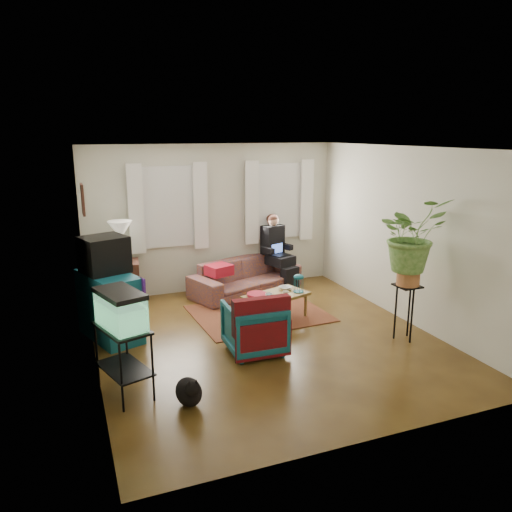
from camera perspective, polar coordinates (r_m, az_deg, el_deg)
name	(u,v)px	position (r m, az deg, el deg)	size (l,w,h in m)	color
floor	(266,339)	(7.01, 1.20, -9.51)	(4.50, 5.00, 0.01)	#4F2B14
ceiling	(267,148)	(6.43, 1.32, 12.26)	(4.50, 5.00, 0.01)	white
wall_back	(213,218)	(8.91, -4.92, 4.31)	(4.50, 0.01, 2.60)	silver
wall_front	(377,309)	(4.48, 13.64, -5.93)	(4.50, 0.01, 2.60)	silver
wall_left	(89,264)	(6.12, -18.59, -0.89)	(0.01, 5.00, 2.60)	silver
wall_right	(407,236)	(7.72, 16.88, 2.24)	(0.01, 5.00, 2.60)	silver
window_left	(168,207)	(8.67, -10.01, 5.54)	(1.08, 0.04, 1.38)	white
window_right	(278,201)	(9.28, 2.55, 6.30)	(1.08, 0.04, 1.38)	white
curtains_left	(169,208)	(8.59, -9.91, 5.47)	(1.36, 0.06, 1.50)	white
curtains_right	(280,202)	(9.21, 2.75, 6.23)	(1.36, 0.06, 1.50)	white
picture_frame	(83,199)	(6.84, -19.12, 6.14)	(0.04, 0.32, 0.40)	#3D2616
area_rug	(259,313)	(7.93, 0.31, -6.58)	(2.00, 1.60, 0.01)	maroon
sofa	(246,271)	(8.83, -1.18, -1.74)	(2.03, 0.80, 0.79)	brown
seated_person	(276,253)	(9.25, 2.31, 0.31)	(0.51, 0.62, 1.21)	black
side_table	(124,284)	(8.48, -14.87, -3.07)	(0.51, 0.51, 0.74)	#402718
table_lamp	(121,243)	(8.31, -15.16, 1.49)	(0.38, 0.38, 0.68)	white
dresser	(110,306)	(7.19, -16.38, -5.51)	(0.52, 1.03, 0.93)	#12596E
crt_tv	(104,254)	(7.09, -16.97, 0.18)	(0.57, 0.52, 0.50)	black
aquarium_stand	(124,361)	(5.68, -14.83, -11.56)	(0.39, 0.70, 0.79)	black
aquarium	(121,309)	(5.45, -15.23, -5.85)	(0.35, 0.64, 0.41)	#7FD899
black_cat	(189,389)	(5.45, -7.71, -14.83)	(0.27, 0.42, 0.36)	black
armchair	(254,325)	(6.52, -0.21, -7.88)	(0.71, 0.67, 0.73)	#106162
serape_throw	(262,321)	(6.21, 0.67, -7.49)	(0.74, 0.17, 0.61)	#9E0A0A
coffee_table	(276,307)	(7.64, 2.31, -5.83)	(0.98, 0.53, 0.41)	brown
cup_a	(269,296)	(7.36, 1.49, -4.59)	(0.11, 0.11, 0.09)	white
cup_b	(286,294)	(7.48, 3.40, -4.31)	(0.09, 0.09, 0.08)	beige
bowl	(285,288)	(7.80, 3.36, -3.66)	(0.19, 0.19, 0.05)	white
snack_tray	(257,295)	(7.50, 0.12, -4.42)	(0.30, 0.30, 0.04)	#B21414
birdcage	(299,283)	(7.66, 4.89, -3.10)	(0.16, 0.16, 0.28)	#115B6B
plant_stand	(405,312)	(7.18, 16.71, -6.18)	(0.33, 0.33, 0.78)	black
potted_plant	(411,246)	(6.92, 17.25, 1.09)	(0.89, 0.77, 0.99)	#599947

